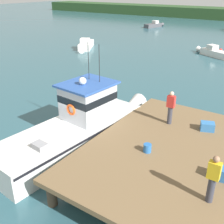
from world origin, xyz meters
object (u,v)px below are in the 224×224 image
object	(u,v)px
main_fishing_boat	(80,125)
bait_bucket	(147,148)
crate_single_far	(222,174)
crate_single_by_cleat	(207,126)
deckhand_further_back	(171,107)
mooring_buoy_outer	(221,50)
moored_boat_off_the_point	(214,52)
deckhand_by_the_boat	(213,178)
moored_boat_mid_harbor	(154,25)
moored_boat_outer_mooring	(86,45)

from	to	relation	value
main_fishing_boat	bait_bucket	distance (m)	4.04
crate_single_far	crate_single_by_cleat	distance (m)	3.54
deckhand_further_back	mooring_buoy_outer	xyz separation A→B (m)	(-3.31, 23.21, -1.86)
crate_single_by_cleat	deckhand_further_back	size ratio (longest dim) A/B	0.37
bait_bucket	moored_boat_off_the_point	size ratio (longest dim) A/B	0.07
crate_single_by_cleat	moored_boat_off_the_point	world-z (taller)	crate_single_by_cleat
deckhand_by_the_boat	moored_boat_off_the_point	bearing A→B (deg)	104.73
crate_single_far	bait_bucket	xyz separation A→B (m)	(-2.89, 0.10, -0.05)
moored_boat_off_the_point	deckhand_further_back	bearing A→B (deg)	-80.61
crate_single_far	moored_boat_off_the_point	world-z (taller)	crate_single_far
crate_single_far	main_fishing_boat	bearing A→B (deg)	174.43
crate_single_by_cleat	deckhand_further_back	distance (m)	1.87
crate_single_far	deckhand_further_back	bearing A→B (deg)	137.40
crate_single_far	moored_boat_mid_harbor	xyz separation A→B (m)	(-22.46, 40.96, -1.01)
main_fishing_boat	bait_bucket	size ratio (longest dim) A/B	29.20
crate_single_by_cleat	mooring_buoy_outer	size ratio (longest dim) A/B	1.51
moored_boat_mid_harbor	bait_bucket	bearing A→B (deg)	-64.41
moored_boat_mid_harbor	mooring_buoy_outer	bearing A→B (deg)	-42.86
main_fishing_boat	moored_boat_off_the_point	distance (m)	22.85
deckhand_by_the_boat	deckhand_further_back	world-z (taller)	same
bait_bucket	moored_boat_outer_mooring	world-z (taller)	bait_bucket
main_fishing_boat	bait_bucket	world-z (taller)	main_fishing_boat
mooring_buoy_outer	crate_single_by_cleat	bearing A→B (deg)	-77.62
moored_boat_outer_mooring	moored_boat_mid_harbor	size ratio (longest dim) A/B	1.08
deckhand_further_back	moored_boat_mid_harbor	distance (m)	42.69
bait_bucket	mooring_buoy_outer	size ratio (longest dim) A/B	0.85
main_fishing_boat	crate_single_far	world-z (taller)	main_fishing_boat
main_fishing_boat	crate_single_by_cleat	bearing A→B (deg)	25.29
moored_boat_off_the_point	moored_boat_mid_harbor	bearing A→B (deg)	132.32
main_fishing_boat	moored_boat_mid_harbor	world-z (taller)	main_fishing_boat
moored_boat_off_the_point	mooring_buoy_outer	distance (m)	2.62
crate_single_far	bait_bucket	bearing A→B (deg)	177.97
main_fishing_boat	moored_boat_off_the_point	world-z (taller)	main_fishing_boat
bait_bucket	mooring_buoy_outer	distance (m)	26.29
moored_boat_outer_mooring	moored_boat_off_the_point	distance (m)	15.18
crate_single_by_cleat	deckhand_by_the_boat	world-z (taller)	deckhand_by_the_boat
crate_single_by_cleat	bait_bucket	bearing A→B (deg)	-114.75
bait_bucket	mooring_buoy_outer	xyz separation A→B (m)	(-3.58, 26.02, -1.17)
main_fishing_boat	crate_single_by_cleat	world-z (taller)	main_fishing_boat
bait_bucket	moored_boat_mid_harbor	world-z (taller)	bait_bucket
moored_boat_outer_mooring	mooring_buoy_outer	bearing A→B (deg)	27.73
bait_bucket	deckhand_further_back	size ratio (longest dim) A/B	0.21
moored_boat_outer_mooring	deckhand_by_the_boat	bearing A→B (deg)	-43.56
crate_single_far	bait_bucket	size ratio (longest dim) A/B	1.76
bait_bucket	moored_boat_off_the_point	world-z (taller)	bait_bucket
crate_single_by_cleat	moored_boat_off_the_point	size ratio (longest dim) A/B	0.13
crate_single_by_cleat	mooring_buoy_outer	bearing A→B (deg)	102.38
crate_single_far	moored_boat_mid_harbor	size ratio (longest dim) A/B	0.13
moored_boat_outer_mooring	mooring_buoy_outer	world-z (taller)	moored_boat_outer_mooring
bait_bucket	mooring_buoy_outer	world-z (taller)	bait_bucket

